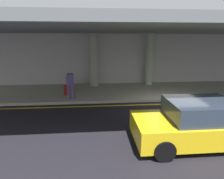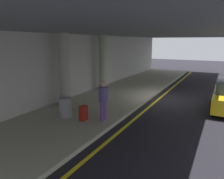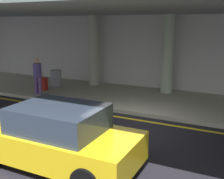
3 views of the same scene
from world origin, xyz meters
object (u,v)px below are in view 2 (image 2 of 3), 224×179
support_column_center (103,63)px  suitcase_upright_primary (84,113)px  trash_bin_steel (65,107)px  support_column_left_mid (64,70)px  traveler_with_luggage (103,98)px

support_column_center → suitcase_upright_primary: support_column_center is taller
support_column_center → trash_bin_steel: size_ratio=4.29×
support_column_left_mid → suitcase_upright_primary: 3.15m
traveler_with_luggage → suitcase_upright_primary: traveler_with_luggage is taller
suitcase_upright_primary → support_column_center: bearing=47.1°
support_column_left_mid → suitcase_upright_primary: (-1.61, -2.24, -1.51)m
support_column_center → traveler_with_luggage: 6.14m
suitcase_upright_primary → trash_bin_steel: suitcase_upright_primary is taller
trash_bin_steel → support_column_left_mid: bearing=38.6°
support_column_left_mid → trash_bin_steel: (-1.59, -1.26, -1.40)m
support_column_left_mid → support_column_center: 4.00m
support_column_center → trash_bin_steel: support_column_center is taller
support_column_left_mid → suitcase_upright_primary: size_ratio=4.06×
suitcase_upright_primary → trash_bin_steel: 0.98m
support_column_left_mid → support_column_center: same height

